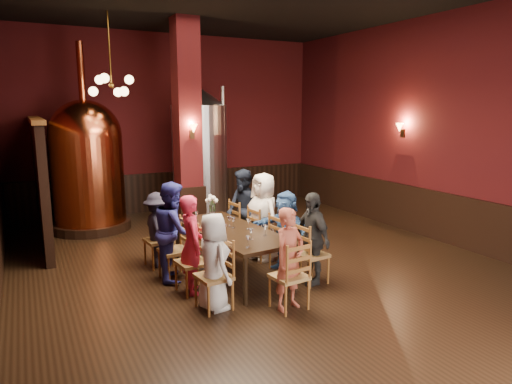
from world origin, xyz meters
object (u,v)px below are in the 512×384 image
person_1 (192,244)px  copper_kettle (87,164)px  person_2 (174,231)px  rose_vase (212,202)px  dining_table (231,233)px  steel_vessel (200,154)px  person_0 (213,262)px

person_1 → copper_kettle: 4.50m
person_2 → rose_vase: person_2 is taller
person_2 → rose_vase: size_ratio=4.01×
person_1 → copper_kettle: copper_kettle is taller
dining_table → steel_vessel: steel_vessel is taller
person_0 → copper_kettle: 5.17m
copper_kettle → rose_vase: (1.74, -2.92, -0.46)m
person_0 → person_1: person_1 is taller
rose_vase → steel_vessel: bearing=73.9°
steel_vessel → rose_vase: steel_vessel is taller
person_2 → rose_vase: bearing=-35.6°
person_2 → steel_vessel: bearing=-10.7°
person_1 → copper_kettle: bearing=18.8°
rose_vase → copper_kettle: bearing=120.7°
dining_table → person_2: 0.92m
person_0 → rose_vase: size_ratio=3.41×
dining_table → person_0: bearing=-130.4°
steel_vessel → person_0: bearing=-108.4°
person_0 → rose_vase: person_0 is taller
copper_kettle → dining_table: bearing=-67.2°
person_2 → copper_kettle: (-0.77, 3.70, 0.69)m
copper_kettle → steel_vessel: size_ratio=1.28×
person_2 → copper_kettle: 3.84m
copper_kettle → rose_vase: bearing=-59.3°
dining_table → copper_kettle: bearing=106.8°
person_1 → rose_vase: (0.90, 1.43, 0.28)m
person_0 → steel_vessel: bearing=-23.7°
steel_vessel → rose_vase: bearing=-106.1°
person_0 → person_1: bearing=0.8°
person_0 → rose_vase: (0.83, 2.10, 0.34)m
dining_table → person_1: bearing=-158.8°
person_0 → copper_kettle: (-0.91, 5.02, 0.81)m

